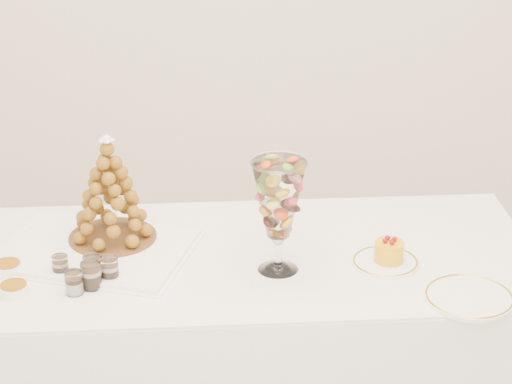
{
  "coord_description": "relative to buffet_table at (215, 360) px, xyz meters",
  "views": [
    {
      "loc": [
        -0.04,
        -2.35,
        2.12
      ],
      "look_at": [
        -0.02,
        0.22,
        0.96
      ],
      "focal_mm": 70.0,
      "sensor_mm": 36.0,
      "label": 1
    }
  ],
  "objects": [
    {
      "name": "buffet_table",
      "position": [
        0.0,
        0.0,
        0.0
      ],
      "size": [
        1.97,
        0.89,
        0.73
      ],
      "rotation": [
        0.0,
        0.0,
        0.06
      ],
      "color": "white",
      "rests_on": "ground"
    },
    {
      "name": "lace_tray",
      "position": [
        -0.35,
        0.03,
        0.37
      ],
      "size": [
        0.62,
        0.53,
        0.02
      ],
      "primitive_type": "cube",
      "rotation": [
        0.0,
        0.0,
        -0.27
      ],
      "color": "white",
      "rests_on": "buffet_table"
    },
    {
      "name": "macaron_vase",
      "position": [
        0.19,
        -0.08,
        0.58
      ],
      "size": [
        0.15,
        0.15,
        0.33
      ],
      "color": "white",
      "rests_on": "buffet_table"
    },
    {
      "name": "cake_plate",
      "position": [
        0.5,
        -0.05,
        0.37
      ],
      "size": [
        0.19,
        0.19,
        0.01
      ],
      "primitive_type": "cylinder",
      "color": "white",
      "rests_on": "buffet_table"
    },
    {
      "name": "spare_plate",
      "position": [
        0.71,
        -0.25,
        0.37
      ],
      "size": [
        0.25,
        0.25,
        0.01
      ],
      "primitive_type": "cylinder",
      "color": "white",
      "rests_on": "buffet_table"
    },
    {
      "name": "verrine_a",
      "position": [
        -0.43,
        -0.11,
        0.4
      ],
      "size": [
        0.05,
        0.05,
        0.06
      ],
      "primitive_type": "cylinder",
      "rotation": [
        0.0,
        0.0,
        -0.15
      ],
      "color": "white",
      "rests_on": "buffet_table"
    },
    {
      "name": "verrine_b",
      "position": [
        -0.33,
        -0.14,
        0.4
      ],
      "size": [
        0.07,
        0.07,
        0.08
      ],
      "primitive_type": "cylinder",
      "rotation": [
        0.0,
        0.0,
        0.18
      ],
      "color": "white",
      "rests_on": "buffet_table"
    },
    {
      "name": "verrine_c",
      "position": [
        -0.29,
        -0.15,
        0.4
      ],
      "size": [
        0.06,
        0.06,
        0.07
      ],
      "primitive_type": "cylinder",
      "rotation": [
        0.0,
        0.0,
        -0.22
      ],
      "color": "white",
      "rests_on": "buffet_table"
    },
    {
      "name": "verrine_d",
      "position": [
        -0.38,
        -0.21,
        0.4
      ],
      "size": [
        0.05,
        0.05,
        0.07
      ],
      "primitive_type": "cylinder",
      "rotation": [
        0.0,
        0.0,
        0.01
      ],
      "color": "white",
      "rests_on": "buffet_table"
    },
    {
      "name": "verrine_e",
      "position": [
        -0.33,
        -0.18,
        0.4
      ],
      "size": [
        0.06,
        0.06,
        0.08
      ],
      "primitive_type": "cylinder",
      "rotation": [
        0.0,
        0.0,
        0.09
      ],
      "color": "white",
      "rests_on": "buffet_table"
    },
    {
      "name": "ramekin_back",
      "position": [
        -0.59,
        -0.09,
        0.38
      ],
      "size": [
        0.08,
        0.08,
        0.03
      ],
      "primitive_type": "cylinder",
      "color": "white",
      "rests_on": "buffet_table"
    },
    {
      "name": "ramekin_front",
      "position": [
        -0.54,
        -0.21,
        0.38
      ],
      "size": [
        0.08,
        0.08,
        0.03
      ],
      "primitive_type": "cylinder",
      "color": "white",
      "rests_on": "buffet_table"
    },
    {
      "name": "croquembouche",
      "position": [
        -0.31,
        0.09,
        0.54
      ],
      "size": [
        0.27,
        0.27,
        0.33
      ],
      "rotation": [
        0.0,
        0.0,
        0.13
      ],
      "color": "brown",
      "rests_on": "lace_tray"
    },
    {
      "name": "mousse_cake",
      "position": [
        0.51,
        -0.05,
        0.41
      ],
      "size": [
        0.09,
        0.09,
        0.08
      ],
      "color": "#ECA20A",
      "rests_on": "cake_plate"
    }
  ]
}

